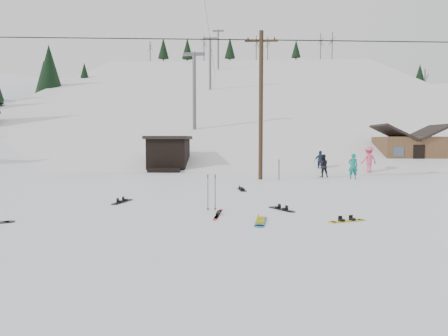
{
  "coord_description": "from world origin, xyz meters",
  "views": [
    {
      "loc": [
        0.89,
        -10.59,
        2.41
      ],
      "look_at": [
        0.21,
        3.89,
        1.4
      ],
      "focal_mm": 32.0,
      "sensor_mm": 36.0,
      "label": 1
    }
  ],
  "objects_px": {
    "cabin": "(409,151)",
    "hero_skis": "(218,214)",
    "hero_snowboard": "(261,221)",
    "utility_pole": "(261,103)"
  },
  "relations": [
    {
      "from": "cabin",
      "to": "hero_skis",
      "type": "distance_m",
      "value": 26.47
    },
    {
      "from": "utility_pole",
      "to": "hero_skis",
      "type": "relative_size",
      "value": 4.75
    },
    {
      "from": "utility_pole",
      "to": "hero_skis",
      "type": "height_order",
      "value": "utility_pole"
    },
    {
      "from": "hero_snowboard",
      "to": "hero_skis",
      "type": "xyz_separation_m",
      "value": [
        -1.33,
        1.11,
        0.0
      ]
    },
    {
      "from": "utility_pole",
      "to": "hero_snowboard",
      "type": "height_order",
      "value": "utility_pole"
    },
    {
      "from": "utility_pole",
      "to": "hero_snowboard",
      "type": "relative_size",
      "value": 5.84
    },
    {
      "from": "cabin",
      "to": "hero_snowboard",
      "type": "relative_size",
      "value": 3.49
    },
    {
      "from": "cabin",
      "to": "hero_snowboard",
      "type": "height_order",
      "value": "cabin"
    },
    {
      "from": "hero_snowboard",
      "to": "hero_skis",
      "type": "distance_m",
      "value": 1.73
    },
    {
      "from": "hero_snowboard",
      "to": "hero_skis",
      "type": "relative_size",
      "value": 0.81
    }
  ]
}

